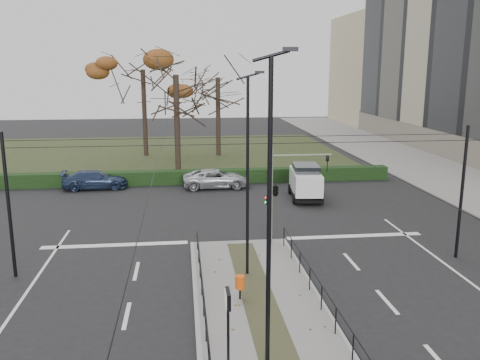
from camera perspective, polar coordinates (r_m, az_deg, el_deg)
The scene contains 18 objects.
ground at distance 20.49m, azimuth 1.44°, elevation -11.74°, with size 140.00×140.00×0.00m, color black.
median_island at distance 18.23m, azimuth 2.57°, elevation -14.72°, with size 4.40×15.00×0.14m, color slate.
sidewalk_east at distance 46.22m, azimuth 20.10°, elevation 1.29°, with size 8.00×90.00×0.14m, color slate.
park at distance 51.31m, azimuth -10.24°, elevation 2.86°, with size 38.00×26.00×0.10m, color #232F17.
hedge at distance 38.09m, azimuth -11.48°, elevation 0.21°, with size 38.00×1.00×1.00m, color black.
median_railing at distance 17.75m, azimuth 2.65°, elevation -12.27°, with size 4.14×13.24×0.92m.
catenary at distance 20.90m, azimuth 0.88°, elevation -1.32°, with size 20.00×34.00×6.00m.
traffic_light at distance 24.08m, azimuth 4.17°, elevation -0.95°, with size 3.14×1.80×4.62m.
litter_bin at distance 18.80m, azimuth -0.01°, elevation -11.43°, with size 0.35×0.35×0.90m.
info_panel at distance 14.31m, azimuth -1.37°, elevation -14.17°, with size 0.13×0.61×2.35m.
streetlamp_median_near at distance 13.46m, azimuth 3.37°, elevation -3.95°, with size 0.73×0.15×8.76m.
streetlamp_median_far at distance 19.95m, azimuth 0.91°, elevation 0.56°, with size 0.68×0.14×8.16m.
parked_car_third at distance 37.50m, azimuth -15.97°, elevation 0.04°, with size 1.85×4.56×1.32m, color #202E4C.
parked_car_fourth at distance 36.45m, azimuth -2.69°, elevation 0.17°, with size 2.20×4.77×1.32m, color #B2B5BA.
white_van at distance 33.52m, azimuth 7.36°, elevation -0.09°, with size 2.28×4.33×2.27m.
rust_tree at distance 49.78m, azimuth -10.87°, elevation 12.08°, with size 8.89×8.89×10.78m.
bare_tree_center at distance 49.09m, azimuth -2.50°, elevation 10.80°, with size 7.05×7.05×9.92m.
bare_tree_near at distance 38.66m, azimuth -7.21°, elevation 10.79°, with size 5.46×5.46×10.42m.
Camera 1 is at (-2.64, -18.51, 8.38)m, focal length 38.00 mm.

